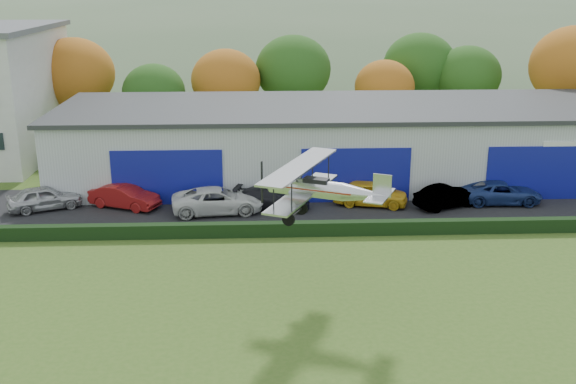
{
  "coord_description": "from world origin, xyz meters",
  "views": [
    {
      "loc": [
        -1.15,
        -19.3,
        13.83
      ],
      "look_at": [
        0.19,
        11.4,
        4.1
      ],
      "focal_mm": 42.08,
      "sensor_mm": 36.0,
      "label": 1
    }
  ],
  "objects_px": {
    "car_2": "(218,200)",
    "biplane": "(318,187)",
    "car_5": "(447,196)",
    "car_1": "(125,196)",
    "car_4": "(371,193)",
    "hangar": "(344,141)",
    "car_6": "(502,192)",
    "car_0": "(44,198)",
    "car_3": "(272,198)"
  },
  "relations": [
    {
      "from": "car_2",
      "to": "car_3",
      "type": "xyz_separation_m",
      "value": [
        3.36,
        0.65,
        -0.09
      ]
    },
    {
      "from": "car_0",
      "to": "car_4",
      "type": "distance_m",
      "value": 20.46
    },
    {
      "from": "car_2",
      "to": "car_6",
      "type": "height_order",
      "value": "car_2"
    },
    {
      "from": "car_3",
      "to": "biplane",
      "type": "distance_m",
      "value": 13.31
    },
    {
      "from": "car_4",
      "to": "car_1",
      "type": "bearing_deg",
      "value": 102.41
    },
    {
      "from": "car_1",
      "to": "car_2",
      "type": "xyz_separation_m",
      "value": [
        5.92,
        -1.2,
        0.04
      ]
    },
    {
      "from": "hangar",
      "to": "car_1",
      "type": "height_order",
      "value": "hangar"
    },
    {
      "from": "car_5",
      "to": "car_4",
      "type": "bearing_deg",
      "value": 58.9
    },
    {
      "from": "car_3",
      "to": "biplane",
      "type": "relative_size",
      "value": 0.72
    },
    {
      "from": "car_3",
      "to": "car_4",
      "type": "height_order",
      "value": "car_4"
    },
    {
      "from": "car_2",
      "to": "biplane",
      "type": "relative_size",
      "value": 0.85
    },
    {
      "from": "car_4",
      "to": "car_5",
      "type": "xyz_separation_m",
      "value": [
        4.78,
        -0.6,
        -0.09
      ]
    },
    {
      "from": "car_4",
      "to": "biplane",
      "type": "bearing_deg",
      "value": 173.66
    },
    {
      "from": "car_3",
      "to": "car_5",
      "type": "xyz_separation_m",
      "value": [
        11.04,
        -0.27,
        0.02
      ]
    },
    {
      "from": "car_2",
      "to": "car_3",
      "type": "distance_m",
      "value": 3.43
    },
    {
      "from": "car_6",
      "to": "car_4",
      "type": "bearing_deg",
      "value": 92.6
    },
    {
      "from": "car_4",
      "to": "car_5",
      "type": "height_order",
      "value": "car_4"
    },
    {
      "from": "car_5",
      "to": "car_2",
      "type": "bearing_deg",
      "value": 67.61
    },
    {
      "from": "car_1",
      "to": "car_6",
      "type": "xyz_separation_m",
      "value": [
        24.04,
        -0.13,
        -0.04
      ]
    },
    {
      "from": "hangar",
      "to": "car_5",
      "type": "xyz_separation_m",
      "value": [
        5.65,
        -7.37,
        -1.9
      ]
    },
    {
      "from": "car_5",
      "to": "car_0",
      "type": "bearing_deg",
      "value": 64.59
    },
    {
      "from": "biplane",
      "to": "car_6",
      "type": "bearing_deg",
      "value": 69.25
    },
    {
      "from": "car_3",
      "to": "car_6",
      "type": "distance_m",
      "value": 14.77
    },
    {
      "from": "car_3",
      "to": "car_6",
      "type": "height_order",
      "value": "car_6"
    },
    {
      "from": "car_1",
      "to": "car_2",
      "type": "relative_size",
      "value": 0.8
    },
    {
      "from": "hangar",
      "to": "car_4",
      "type": "bearing_deg",
      "value": -82.6
    },
    {
      "from": "car_2",
      "to": "car_6",
      "type": "relative_size",
      "value": 1.12
    },
    {
      "from": "hangar",
      "to": "car_1",
      "type": "distance_m",
      "value": 16.17
    },
    {
      "from": "car_2",
      "to": "car_3",
      "type": "bearing_deg",
      "value": -85.53
    },
    {
      "from": "car_1",
      "to": "car_3",
      "type": "relative_size",
      "value": 0.95
    },
    {
      "from": "hangar",
      "to": "car_3",
      "type": "distance_m",
      "value": 9.11
    },
    {
      "from": "car_0",
      "to": "car_4",
      "type": "relative_size",
      "value": 0.96
    },
    {
      "from": "car_1",
      "to": "car_3",
      "type": "height_order",
      "value": "car_1"
    },
    {
      "from": "hangar",
      "to": "car_2",
      "type": "xyz_separation_m",
      "value": [
        -8.74,
        -7.75,
        -1.83
      ]
    },
    {
      "from": "hangar",
      "to": "car_4",
      "type": "height_order",
      "value": "hangar"
    },
    {
      "from": "car_3",
      "to": "car_2",
      "type": "bearing_deg",
      "value": 115.77
    },
    {
      "from": "car_0",
      "to": "car_1",
      "type": "distance_m",
      "value": 4.92
    },
    {
      "from": "car_1",
      "to": "biplane",
      "type": "height_order",
      "value": "biplane"
    },
    {
      "from": "car_2",
      "to": "car_4",
      "type": "height_order",
      "value": "car_4"
    },
    {
      "from": "car_5",
      "to": "car_1",
      "type": "bearing_deg",
      "value": 63.8
    },
    {
      "from": "hangar",
      "to": "car_2",
      "type": "bearing_deg",
      "value": -138.46
    },
    {
      "from": "car_0",
      "to": "car_5",
      "type": "xyz_separation_m",
      "value": [
        25.24,
        -0.67,
        -0.05
      ]
    },
    {
      "from": "hangar",
      "to": "car_6",
      "type": "height_order",
      "value": "hangar"
    },
    {
      "from": "car_0",
      "to": "car_6",
      "type": "height_order",
      "value": "car_0"
    },
    {
      "from": "car_5",
      "to": "biplane",
      "type": "distance_m",
      "value": 15.93
    },
    {
      "from": "car_0",
      "to": "biplane",
      "type": "bearing_deg",
      "value": -152.29
    },
    {
      "from": "car_5",
      "to": "car_6",
      "type": "distance_m",
      "value": 3.79
    },
    {
      "from": "car_6",
      "to": "biplane",
      "type": "distance_m",
      "value": 18.82
    },
    {
      "from": "hangar",
      "to": "car_3",
      "type": "bearing_deg",
      "value": -127.16
    },
    {
      "from": "car_2",
      "to": "car_1",
      "type": "bearing_deg",
      "value": 72.16
    }
  ]
}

